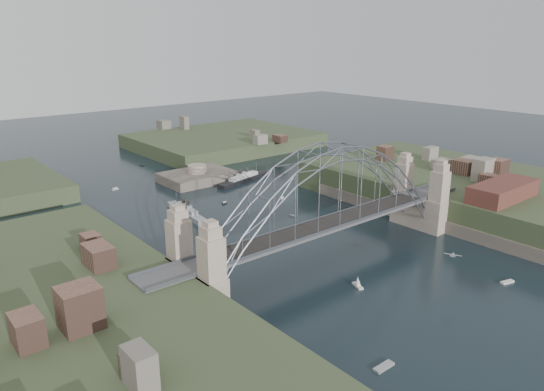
{
  "coord_description": "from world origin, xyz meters",
  "views": [
    {
      "loc": [
        -70.99,
        -67.17,
        44.49
      ],
      "look_at": [
        0.0,
        18.0,
        10.0
      ],
      "focal_mm": 33.63,
      "sensor_mm": 36.0,
      "label": 1
    }
  ],
  "objects": [
    {
      "name": "ground",
      "position": [
        0.0,
        0.0,
        0.0
      ],
      "size": [
        500.0,
        500.0,
        0.0
      ],
      "primitive_type": "plane",
      "color": "black",
      "rests_on": "ground"
    },
    {
      "name": "bridge",
      "position": [
        0.0,
        0.0,
        12.32
      ],
      "size": [
        84.0,
        13.8,
        24.6
      ],
      "color": "#505052",
      "rests_on": "ground"
    },
    {
      "name": "shore_west",
      "position": [
        -57.32,
        0.0,
        1.97
      ],
      "size": [
        50.5,
        90.0,
        12.0
      ],
      "color": "#354126",
      "rests_on": "ground"
    },
    {
      "name": "shore_east",
      "position": [
        57.32,
        0.0,
        1.97
      ],
      "size": [
        50.5,
        90.0,
        12.0
      ],
      "color": "#354126",
      "rests_on": "ground"
    },
    {
      "name": "headland_ne",
      "position": [
        50.0,
        110.0,
        0.75
      ],
      "size": [
        70.0,
        55.0,
        9.5
      ],
      "primitive_type": "cube",
      "color": "#354126",
      "rests_on": "ground"
    },
    {
      "name": "fort_island",
      "position": [
        12.0,
        70.0,
        -0.34
      ],
      "size": [
        22.0,
        16.0,
        9.4
      ],
      "color": "#594F46",
      "rests_on": "ground"
    },
    {
      "name": "wharf_shed",
      "position": [
        44.0,
        -14.0,
        10.0
      ],
      "size": [
        20.0,
        8.0,
        4.0
      ],
      "primitive_type": "cube",
      "color": "#592D26",
      "rests_on": "shore_east"
    },
    {
      "name": "naval_cruiser_near",
      "position": [
        -7.61,
        44.03,
        0.87
      ],
      "size": [
        4.11,
        18.9,
        5.63
      ],
      "color": "#93989B",
      "rests_on": "ground"
    },
    {
      "name": "naval_cruiser_far",
      "position": [
        -24.15,
        93.21,
        0.78
      ],
      "size": [
        7.07,
        14.68,
        5.03
      ],
      "color": "#93989B",
      "rests_on": "ground"
    },
    {
      "name": "ocean_liner",
      "position": [
        23.45,
        60.46,
        0.85
      ],
      "size": [
        22.31,
        8.4,
        5.46
      ],
      "color": "black",
      "rests_on": "ground"
    },
    {
      "name": "aeroplane",
      "position": [
        8.02,
        -23.31,
        7.03
      ],
      "size": [
        1.73,
        2.89,
        0.45
      ],
      "color": "#A3A5A9"
    },
    {
      "name": "small_boat_a",
      "position": [
        -19.59,
        25.15,
        0.15
      ],
      "size": [
        1.52,
        2.55,
        0.45
      ],
      "color": "silver",
      "rests_on": "ground"
    },
    {
      "name": "small_boat_b",
      "position": [
        13.02,
        25.24,
        0.15
      ],
      "size": [
        1.01,
        1.78,
        0.45
      ],
      "color": "silver",
      "rests_on": "ground"
    },
    {
      "name": "small_boat_c",
      "position": [
        -3.87,
        -11.62,
        0.78
      ],
      "size": [
        1.85,
        3.0,
        2.38
      ],
      "color": "silver",
      "rests_on": "ground"
    },
    {
      "name": "small_boat_d",
      "position": [
        20.54,
        37.96,
        0.28
      ],
      "size": [
        2.07,
        2.46,
        1.43
      ],
      "color": "silver",
      "rests_on": "ground"
    },
    {
      "name": "small_boat_e",
      "position": [
        -32.44,
        57.91,
        0.62
      ],
      "size": [
        3.95,
        1.5,
        2.38
      ],
      "color": "silver",
      "rests_on": "ground"
    },
    {
      "name": "small_boat_f",
      "position": [
        5.27,
        45.09,
        0.3
      ],
      "size": [
        1.58,
        0.71,
        1.43
      ],
      "color": "silver",
      "rests_on": "ground"
    },
    {
      "name": "small_boat_g",
      "position": [
        19.12,
        -28.75,
        0.15
      ],
      "size": [
        2.95,
        1.65,
        0.45
      ],
      "color": "silver",
      "rests_on": "ground"
    },
    {
      "name": "small_boat_h",
      "position": [
        -12.57,
        77.75,
        0.29
      ],
      "size": [
        2.23,
        0.91,
        1.43
      ],
      "color": "silver",
      "rests_on": "ground"
    },
    {
      "name": "small_boat_i",
      "position": [
        27.91,
        20.96,
        0.15
      ],
      "size": [
        2.64,
        1.68,
        0.45
      ],
      "color": "silver",
      "rests_on": "ground"
    },
    {
      "name": "small_boat_j",
      "position": [
        -19.73,
        -30.24,
        0.15
      ],
      "size": [
        3.51,
        1.18,
        0.45
      ],
      "color": "silver",
      "rests_on": "ground"
    },
    {
      "name": "small_boat_k",
      "position": [
        7.51,
        100.85,
        0.15
      ],
      "size": [
        1.31,
        2.19,
        0.45
      ],
      "color": "silver",
      "rests_on": "ground"
    }
  ]
}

